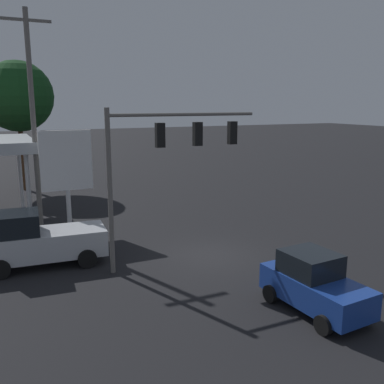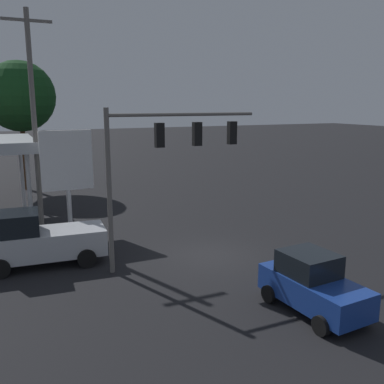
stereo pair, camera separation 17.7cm
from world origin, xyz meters
TOP-DOWN VIEW (x-y plane):
  - ground_plane at (0.00, 0.00)m, footprint 200.00×200.00m
  - traffic_signal_assembly at (2.13, 0.08)m, footprint 6.65×0.43m
  - utility_pole at (6.62, -7.07)m, footprint 2.40×0.26m
  - price_sign at (5.25, -6.16)m, footprint 2.64×0.27m
  - hatchback_crossing at (-0.62, 6.21)m, footprint 2.16×3.90m
  - pickup_parked at (7.21, -1.98)m, footprint 5.34×2.58m
  - street_tree at (6.49, -19.75)m, footprint 5.44×5.44m

SIDE VIEW (x-z plane):
  - ground_plane at x=0.00m, z-range 0.00..0.00m
  - hatchback_crossing at x=-0.62m, z-range -0.04..1.93m
  - pickup_parked at x=7.21m, z-range -0.09..2.31m
  - price_sign at x=5.25m, z-range 1.03..6.51m
  - traffic_signal_assembly at x=2.13m, z-range 1.60..8.28m
  - utility_pole at x=6.62m, z-range 0.29..11.73m
  - street_tree at x=6.49m, z-range 2.30..12.38m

